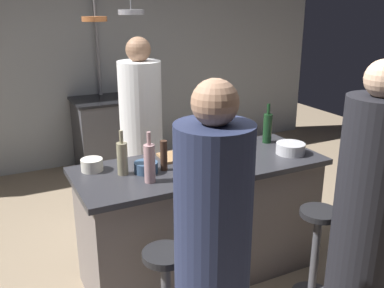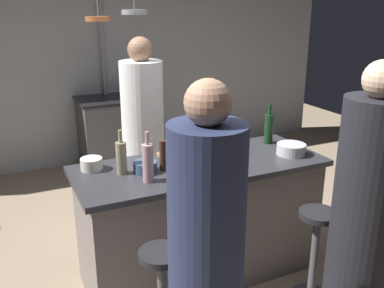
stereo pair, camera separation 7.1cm
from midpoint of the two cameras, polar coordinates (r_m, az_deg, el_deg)
name	(u,v)px [view 1 (the left image)]	position (r m, az deg, el deg)	size (l,w,h in m)	color
ground_plane	(201,271)	(3.51, 0.53, -16.40)	(9.00, 9.00, 0.00)	gray
back_wall	(95,60)	(5.62, -12.98, 10.72)	(6.40, 0.16, 2.60)	#9EA3A8
kitchen_island	(201,219)	(3.27, 0.56, -9.88)	(1.80, 0.72, 0.90)	slate
stove_range	(109,134)	(5.42, -11.30, 1.30)	(0.80, 0.64, 0.89)	#47474C
chef	(142,145)	(3.82, -7.15, -0.09)	(0.36, 0.36, 1.73)	white
bar_stool_right	(316,250)	(3.16, 15.34, -13.38)	(0.28, 0.28, 0.68)	#4C4C51
guest_right	(365,220)	(2.72, 21.09, -9.28)	(0.36, 0.36, 1.72)	black
guest_left	(212,269)	(2.14, 1.69, -16.17)	(0.36, 0.36, 1.70)	#262D4C
overhead_pot_rack	(107,39)	(4.81, -11.54, 13.41)	(0.59, 1.32, 2.17)	gray
cutting_board	(181,155)	(3.22, -2.04, -1.50)	(0.32, 0.22, 0.02)	#997047
pepper_mill	(164,156)	(2.94, -4.40, -1.55)	(0.05, 0.05, 0.21)	#382319
wine_bottle_red	(267,128)	(3.55, 9.36, 2.15)	(0.07, 0.07, 0.32)	#143319
wine_bottle_white	(122,158)	(2.90, -9.87, -1.80)	(0.07, 0.07, 0.30)	gray
wine_bottle_rose	(150,163)	(2.75, -6.35, -2.45)	(0.07, 0.07, 0.33)	#B78C8E
wine_glass_near_left_guest	(187,164)	(2.78, -1.39, -2.66)	(0.07, 0.07, 0.15)	silver
wine_glass_near_right_guest	(231,150)	(3.05, 4.45, -0.75)	(0.07, 0.07, 0.15)	silver
mixing_bowl_steel	(290,148)	(3.34, 12.26, -0.58)	(0.22, 0.22, 0.08)	#B7B7BC
mixing_bowl_ceramic	(92,165)	(3.03, -13.71, -2.69)	(0.15, 0.15, 0.08)	silver
mixing_bowl_blue	(146,167)	(2.94, -6.77, -3.06)	(0.16, 0.16, 0.07)	#334C6B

